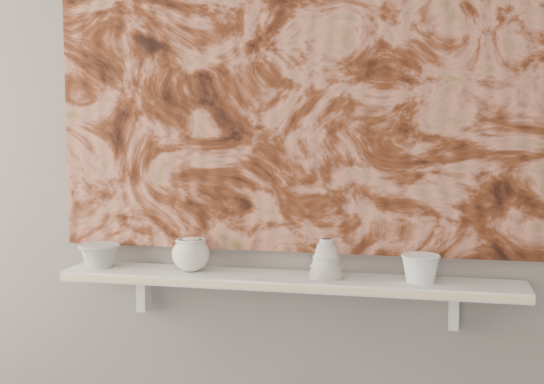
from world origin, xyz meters
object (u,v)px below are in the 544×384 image
(painting, at_px, (294,73))
(cup_cream, at_px, (191,254))
(bell_vessel, at_px, (326,258))
(bowl_grey, at_px, (100,255))
(shelf, at_px, (288,281))
(bowl_white, at_px, (421,268))

(painting, distance_m, cup_cream, 0.64)
(painting, xyz_separation_m, cup_cream, (-0.31, -0.08, -0.56))
(bell_vessel, bearing_deg, cup_cream, 180.00)
(cup_cream, bearing_deg, bowl_grey, 180.00)
(cup_cream, height_order, bell_vessel, bell_vessel)
(shelf, distance_m, bowl_grey, 0.61)
(bowl_grey, distance_m, bowl_white, 1.00)
(shelf, bearing_deg, cup_cream, 180.00)
(shelf, distance_m, cup_cream, 0.31)
(cup_cream, xyz_separation_m, bell_vessel, (0.42, 0.00, 0.01))
(bowl_grey, relative_size, bowl_white, 1.17)
(bowl_grey, bearing_deg, shelf, 0.00)
(shelf, xyz_separation_m, bowl_grey, (-0.61, 0.00, 0.05))
(bell_vessel, bearing_deg, painting, 145.37)
(shelf, xyz_separation_m, bowl_white, (0.39, 0.00, 0.06))
(bowl_grey, xyz_separation_m, bell_vessel, (0.73, 0.00, 0.02))
(painting, height_order, cup_cream, painting)
(bell_vessel, bearing_deg, bowl_grey, 180.00)
(bell_vessel, relative_size, bowl_white, 1.04)
(shelf, distance_m, painting, 0.63)
(painting, distance_m, bowl_grey, 0.84)
(bowl_grey, xyz_separation_m, bowl_white, (1.00, 0.00, 0.00))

